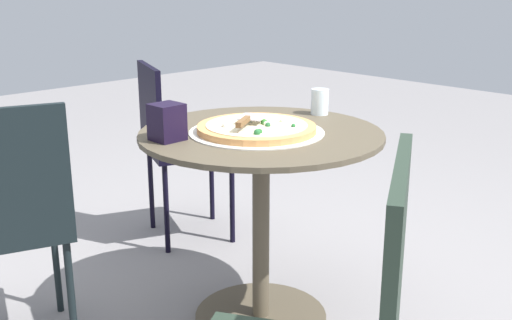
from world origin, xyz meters
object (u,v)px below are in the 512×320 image
pizza_on_tray (256,128)px  patio_chair_near (174,138)px  drinking_cup (320,102)px  pizza_server (247,119)px  napkin_dispenser (167,122)px  patio_table (261,189)px

pizza_on_tray → patio_chair_near: patio_chair_near is taller
drinking_cup → pizza_server: bearing=4.7°
pizza_on_tray → napkin_dispenser: napkin_dispenser is taller
drinking_cup → patio_chair_near: (0.11, -0.77, -0.27)m
patio_table → patio_chair_near: size_ratio=0.99×
pizza_server → drinking_cup: drinking_cup is taller
pizza_server → napkin_dispenser: 0.26m
drinking_cup → patio_chair_near: size_ratio=0.12×
drinking_cup → napkin_dispenser: (0.64, -0.09, 0.01)m
patio_chair_near → pizza_on_tray: bearing=72.2°
pizza_server → pizza_on_tray: bearing=177.4°
patio_table → pizza_on_tray: (0.02, -0.00, 0.22)m
pizza_on_tray → drinking_cup: (-0.37, -0.03, 0.03)m
patio_table → napkin_dispenser: (0.29, -0.13, 0.27)m
pizza_on_tray → patio_chair_near: bearing=-107.8°
napkin_dispenser → patio_table: bearing=-23.8°
patio_chair_near → napkin_dispenser: bearing=52.1°
patio_table → pizza_server: bearing=-4.0°
pizza_server → drinking_cup: (-0.41, -0.03, -0.00)m
pizza_on_tray → pizza_server: bearing=-2.6°
drinking_cup → patio_chair_near: bearing=-82.1°
pizza_on_tray → napkin_dispenser: 0.30m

